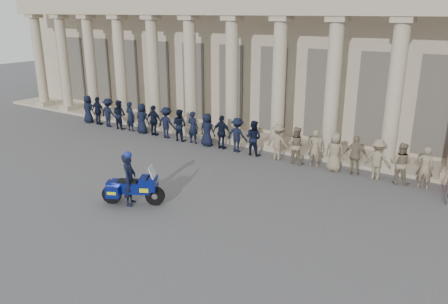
% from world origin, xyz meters
% --- Properties ---
extents(ground, '(90.00, 90.00, 0.00)m').
position_xyz_m(ground, '(0.00, 0.00, 0.00)').
color(ground, '#4A4A4D').
rests_on(ground, ground).
extents(building, '(40.00, 12.50, 9.00)m').
position_xyz_m(building, '(-0.00, 14.74, 4.52)').
color(building, tan).
rests_on(building, ground).
extents(officer_rank, '(19.63, 0.63, 1.67)m').
position_xyz_m(officer_rank, '(-1.36, 6.69, 0.84)').
color(officer_rank, black).
rests_on(officer_rank, ground).
extents(motorcycle, '(2.03, 1.43, 1.43)m').
position_xyz_m(motorcycle, '(-0.02, -0.43, 0.62)').
color(motorcycle, black).
rests_on(motorcycle, ground).
extents(rider, '(0.71, 0.81, 1.95)m').
position_xyz_m(rider, '(-0.13, -0.49, 0.96)').
color(rider, black).
rests_on(rider, ground).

